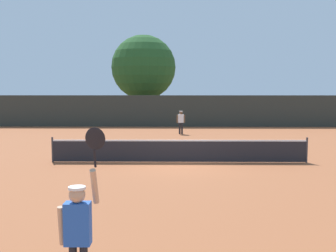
# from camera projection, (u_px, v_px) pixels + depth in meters

# --- Properties ---
(ground_plane) EXTENTS (120.00, 120.00, 0.00)m
(ground_plane) POSITION_uv_depth(u_px,v_px,m) (179.00, 162.00, 17.51)
(ground_plane) COLOR #9E5633
(tennis_net) EXTENTS (10.85, 0.08, 1.07)m
(tennis_net) POSITION_uv_depth(u_px,v_px,m) (179.00, 150.00, 17.46)
(tennis_net) COLOR #232328
(tennis_net) RESTS_ON ground
(perimeter_fence) EXTENTS (31.02, 0.12, 2.54)m
(perimeter_fence) POSITION_uv_depth(u_px,v_px,m) (176.00, 111.00, 33.31)
(perimeter_fence) COLOR #2D332D
(perimeter_fence) RESTS_ON ground
(player_serving) EXTENTS (0.67, 0.40, 2.59)m
(player_serving) POSITION_uv_depth(u_px,v_px,m) (79.00, 225.00, 6.07)
(player_serving) COLOR blue
(player_serving) RESTS_ON ground
(player_receiving) EXTENTS (0.57, 0.23, 1.57)m
(player_receiving) POSITION_uv_depth(u_px,v_px,m) (181.00, 120.00, 28.05)
(player_receiving) COLOR white
(player_receiving) RESTS_ON ground
(tennis_ball) EXTENTS (0.07, 0.07, 0.07)m
(tennis_ball) POSITION_uv_depth(u_px,v_px,m) (225.00, 152.00, 20.18)
(tennis_ball) COLOR #CCE033
(tennis_ball) RESTS_ON ground
(large_tree) EXTENTS (6.06, 6.06, 8.09)m
(large_tree) POSITION_uv_depth(u_px,v_px,m) (143.00, 67.00, 38.87)
(large_tree) COLOR brown
(large_tree) RESTS_ON ground
(parked_car_near) EXTENTS (2.10, 4.29, 1.69)m
(parked_car_near) POSITION_uv_depth(u_px,v_px,m) (143.00, 113.00, 39.09)
(parked_car_near) COLOR black
(parked_car_near) RESTS_ON ground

